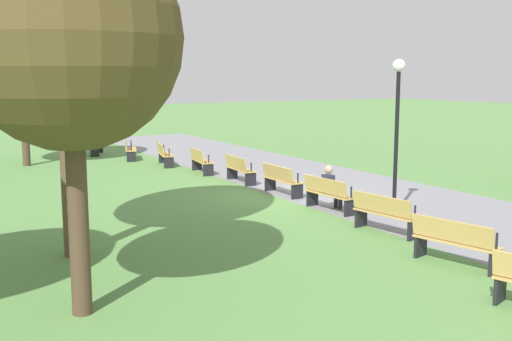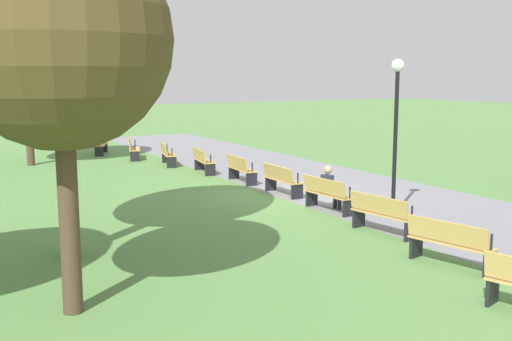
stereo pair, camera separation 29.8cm
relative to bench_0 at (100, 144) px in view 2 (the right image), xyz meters
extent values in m
plane|color=#5B8C47|center=(12.14, 2.38, -0.47)|extent=(120.00, 120.00, 0.00)
cube|color=gray|center=(12.14, 4.70, -0.46)|extent=(39.30, 5.30, 0.01)
cube|color=tan|center=(0.02, 0.06, -0.02)|extent=(1.67, 1.01, 0.04)
cube|color=tan|center=(-0.05, -0.12, 0.22)|extent=(1.55, 0.70, 0.40)
cube|color=black|center=(-0.67, 0.34, -0.25)|extent=(0.19, 0.37, 0.43)
cylinder|color=black|center=(-0.67, 0.36, 0.14)|extent=(0.06, 0.06, 0.30)
cube|color=black|center=(0.72, -0.22, -0.25)|extent=(0.19, 0.37, 0.43)
cylinder|color=black|center=(0.73, -0.20, 0.14)|extent=(0.06, 0.06, 0.30)
cube|color=tan|center=(2.36, 0.89, -0.02)|extent=(1.68, 0.90, 0.04)
cube|color=tan|center=(2.30, 0.70, 0.22)|extent=(1.58, 0.58, 0.40)
cube|color=black|center=(1.65, 1.12, -0.25)|extent=(0.17, 0.37, 0.43)
cylinder|color=black|center=(1.65, 1.14, 0.14)|extent=(0.06, 0.06, 0.30)
cube|color=black|center=(3.08, 0.67, -0.25)|extent=(0.17, 0.37, 0.43)
cylinder|color=black|center=(3.09, 0.69, 0.14)|extent=(0.06, 0.06, 0.30)
cube|color=tan|center=(4.76, 1.54, -0.02)|extent=(1.68, 0.79, 0.04)
cube|color=tan|center=(4.71, 1.35, 0.22)|extent=(1.61, 0.47, 0.40)
cube|color=black|center=(4.02, 1.71, -0.25)|extent=(0.14, 0.38, 0.43)
cylinder|color=black|center=(4.03, 1.73, 0.14)|extent=(0.05, 0.05, 0.30)
cube|color=black|center=(5.49, 1.37, -0.25)|extent=(0.14, 0.38, 0.43)
cylinder|color=black|center=(5.49, 1.39, 0.14)|extent=(0.05, 0.05, 0.30)
cube|color=tan|center=(7.19, 2.01, -0.02)|extent=(1.67, 0.68, 0.04)
cube|color=tan|center=(7.16, 1.81, 0.22)|extent=(1.62, 0.35, 0.40)
cube|color=black|center=(6.45, 2.12, -0.25)|extent=(0.12, 0.38, 0.43)
cylinder|color=black|center=(6.45, 2.14, 0.14)|extent=(0.05, 0.05, 0.30)
cube|color=black|center=(7.94, 1.90, -0.25)|extent=(0.12, 0.38, 0.43)
cylinder|color=black|center=(7.94, 1.92, 0.14)|extent=(0.05, 0.05, 0.30)
cube|color=tan|center=(9.66, 2.29, -0.02)|extent=(1.65, 0.56, 0.04)
cube|color=tan|center=(9.64, 2.09, 0.22)|extent=(1.63, 0.23, 0.40)
cube|color=black|center=(8.91, 2.35, -0.25)|extent=(0.09, 0.38, 0.43)
cylinder|color=black|center=(8.91, 2.37, 0.14)|extent=(0.05, 0.05, 0.30)
cube|color=black|center=(10.41, 2.23, -0.25)|extent=(0.09, 0.38, 0.43)
cylinder|color=black|center=(10.41, 2.25, 0.14)|extent=(0.05, 0.05, 0.30)
cube|color=tan|center=(12.14, 2.38, -0.02)|extent=(1.62, 0.44, 0.04)
cube|color=tan|center=(12.14, 2.18, 0.22)|extent=(1.62, 0.10, 0.40)
cube|color=black|center=(11.39, 2.38, -0.25)|extent=(0.06, 0.37, 0.43)
cylinder|color=black|center=(11.39, 2.40, 0.14)|extent=(0.04, 0.04, 0.30)
cube|color=black|center=(12.89, 2.38, -0.25)|extent=(0.06, 0.37, 0.43)
cylinder|color=black|center=(12.89, 2.40, 0.14)|extent=(0.04, 0.04, 0.30)
cube|color=tan|center=(14.62, 2.29, -0.02)|extent=(1.65, 0.56, 0.04)
cube|color=tan|center=(14.63, 2.09, 0.22)|extent=(1.63, 0.23, 0.40)
cube|color=black|center=(13.87, 2.23, -0.25)|extent=(0.09, 0.38, 0.43)
cylinder|color=black|center=(13.87, 2.25, 0.14)|extent=(0.05, 0.05, 0.30)
cube|color=black|center=(15.37, 2.35, -0.25)|extent=(0.09, 0.38, 0.43)
cylinder|color=black|center=(15.37, 2.37, 0.14)|extent=(0.05, 0.05, 0.30)
cube|color=tan|center=(17.08, 2.01, -0.02)|extent=(1.67, 0.68, 0.04)
cube|color=tan|center=(17.11, 1.81, 0.22)|extent=(1.62, 0.35, 0.40)
cube|color=black|center=(16.34, 1.90, -0.25)|extent=(0.12, 0.38, 0.43)
cylinder|color=black|center=(16.34, 1.92, 0.14)|extent=(0.05, 0.05, 0.30)
cube|color=black|center=(17.83, 2.12, -0.25)|extent=(0.12, 0.38, 0.43)
cylinder|color=black|center=(17.82, 2.14, 0.14)|extent=(0.05, 0.05, 0.30)
cube|color=tan|center=(19.52, 1.54, -0.02)|extent=(1.68, 0.79, 0.04)
cube|color=tan|center=(19.56, 1.35, 0.22)|extent=(1.61, 0.47, 0.40)
cube|color=black|center=(18.79, 1.37, -0.25)|extent=(0.14, 0.38, 0.43)
cylinder|color=black|center=(18.78, 1.39, 0.14)|extent=(0.05, 0.05, 0.30)
cube|color=black|center=(20.25, 1.71, -0.25)|extent=(0.14, 0.38, 0.43)
cylinder|color=black|center=(20.25, 1.73, 0.14)|extent=(0.05, 0.05, 0.30)
cube|color=black|center=(21.20, 0.67, -0.25)|extent=(0.17, 0.37, 0.43)
cylinder|color=black|center=(21.19, 0.69, 0.14)|extent=(0.06, 0.06, 0.30)
cube|color=#2D3347|center=(14.53, 2.26, 0.23)|extent=(0.33, 0.22, 0.50)
sphere|color=tan|center=(14.53, 2.28, 0.62)|extent=(0.22, 0.22, 0.22)
cylinder|color=#23232D|center=(14.43, 2.44, -0.04)|extent=(0.16, 0.37, 0.13)
cylinder|color=#23232D|center=(14.41, 2.62, -0.25)|extent=(0.12, 0.12, 0.43)
cylinder|color=#23232D|center=(14.61, 2.45, -0.04)|extent=(0.16, 0.37, 0.13)
cylinder|color=#23232D|center=(14.59, 2.63, -0.25)|extent=(0.12, 0.12, 0.43)
cylinder|color=#4C3828|center=(18.44, -5.08, 1.02)|extent=(0.29, 0.29, 2.98)
sphere|color=#4C3D1E|center=(18.44, -5.08, 3.54)|extent=(3.17, 3.17, 3.17)
cylinder|color=#4C3828|center=(2.10, -3.27, 1.11)|extent=(0.30, 0.30, 3.16)
sphere|color=#285B23|center=(2.10, -3.27, 4.02)|extent=(4.08, 4.08, 4.08)
cylinder|color=brown|center=(15.39, -4.51, 1.53)|extent=(0.35, 0.35, 3.99)
cylinder|color=black|center=(15.85, 3.36, 1.34)|extent=(0.10, 0.10, 3.61)
sphere|color=white|center=(15.85, 3.36, 3.28)|extent=(0.32, 0.32, 0.32)
camera|label=1|loc=(27.14, -7.06, 3.00)|focal=42.49mm
camera|label=2|loc=(27.29, -6.80, 3.00)|focal=42.49mm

